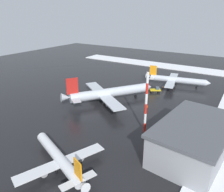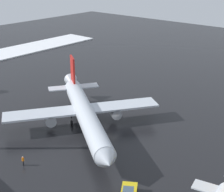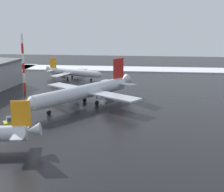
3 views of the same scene
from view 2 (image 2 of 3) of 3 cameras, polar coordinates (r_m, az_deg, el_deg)
name	(u,v)px [view 2 (image 2 of 3)]	position (r m, az deg, el deg)	size (l,w,h in m)	color
ground_plane	(112,126)	(70.42, -0.06, -5.01)	(240.00, 240.00, 0.00)	black
airplane_foreground_jet	(85,112)	(67.63, -4.57, -2.75)	(33.13, 28.50, 11.31)	silver
ground_crew_mid_apron	(23,160)	(59.18, -14.58, -10.30)	(0.36, 0.36, 1.71)	black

